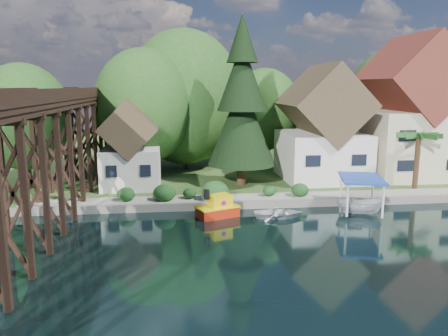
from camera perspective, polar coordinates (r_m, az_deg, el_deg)
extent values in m
plane|color=black|center=(27.20, 9.22, -9.77)|extent=(140.00, 140.00, 0.00)
cube|color=#2E4C1E|center=(59.63, 0.41, 1.84)|extent=(140.00, 52.00, 0.50)
cube|color=slate|center=(35.53, 11.99, -4.44)|extent=(60.00, 0.40, 0.62)
cube|color=gray|center=(37.33, 14.29, -3.46)|extent=(50.00, 2.60, 0.06)
cube|color=black|center=(26.61, -25.87, -2.21)|extent=(4.00, 0.36, 8.00)
cube|color=black|center=(29.58, -23.87, -0.84)|extent=(4.00, 0.36, 8.00)
cube|color=black|center=(32.59, -22.23, 0.28)|extent=(4.00, 0.36, 8.00)
cube|color=black|center=(35.64, -20.87, 1.21)|extent=(4.00, 0.36, 8.00)
cube|color=black|center=(38.71, -19.72, 1.99)|extent=(4.00, 0.36, 8.00)
cube|color=black|center=(41.80, -18.75, 2.65)|extent=(4.00, 0.36, 8.00)
cube|color=black|center=(44.91, -17.90, 3.22)|extent=(4.00, 0.36, 8.00)
cube|color=black|center=(48.03, -17.17, 3.72)|extent=(4.00, 0.36, 8.00)
cube|color=black|center=(51.16, -16.52, 4.16)|extent=(4.00, 0.36, 8.00)
cube|color=black|center=(32.31, -25.94, 7.16)|extent=(0.35, 44.00, 0.35)
cube|color=black|center=(31.34, -19.84, 7.52)|extent=(0.35, 44.00, 0.35)
cube|color=black|center=(31.77, -22.98, 7.89)|extent=(4.00, 44.00, 0.30)
cube|color=black|center=(32.37, -26.48, 8.63)|extent=(0.12, 44.00, 0.80)
cube|color=black|center=(31.25, -19.49, 9.10)|extent=(0.12, 44.00, 0.80)
cube|color=silver|center=(43.40, 12.56, 1.57)|extent=(7.50, 8.00, 4.50)
cube|color=#493927|center=(42.91, 12.83, 8.11)|extent=(7.64, 8.64, 7.64)
cube|color=black|center=(38.92, 11.57, 0.91)|extent=(1.35, 0.08, 1.00)
cube|color=black|center=(40.41, 17.24, 1.01)|extent=(1.35, 0.08, 1.00)
cube|color=beige|center=(47.40, 22.76, 2.97)|extent=(8.50, 8.50, 6.50)
cube|color=#5F271C|center=(47.06, 23.32, 10.60)|extent=(8.65, 9.18, 8.65)
cube|color=black|center=(42.49, 22.78, 2.61)|extent=(1.53, 0.08, 1.00)
cube|color=silver|center=(39.83, -12.00, 0.06)|extent=(5.00, 5.00, 3.50)
cube|color=#493927|center=(39.35, -12.20, 5.15)|extent=(5.09, 5.40, 5.09)
cube|color=black|center=(37.49, -14.50, -0.44)|extent=(0.90, 0.08, 1.00)
cube|color=black|center=(37.20, -10.23, -0.35)|extent=(0.90, 0.08, 1.00)
cylinder|color=#382314|center=(44.09, -10.20, 1.80)|extent=(0.50, 0.50, 4.50)
ellipsoid|color=#204E1B|center=(43.62, -10.40, 7.98)|extent=(4.40, 4.40, 5.06)
cylinder|color=#382314|center=(47.94, -5.13, 2.91)|extent=(0.50, 0.50, 4.95)
ellipsoid|color=#204E1B|center=(47.51, -5.24, 9.16)|extent=(5.00, 5.00, 5.75)
cylinder|color=#382314|center=(50.01, 5.22, 2.71)|extent=(0.50, 0.50, 4.05)
ellipsoid|color=#204E1B|center=(49.60, 5.31, 7.60)|extent=(4.00, 4.00, 4.60)
cylinder|color=#382314|center=(55.02, 20.73, 3.02)|extent=(0.50, 0.50, 4.50)
ellipsoid|color=#204E1B|center=(54.64, 21.06, 7.96)|extent=(4.60, 4.60, 5.29)
cylinder|color=#382314|center=(42.10, -24.23, 0.29)|extent=(0.50, 0.50, 4.05)
ellipsoid|color=#204E1B|center=(41.62, -24.68, 6.09)|extent=(4.00, 4.00, 4.60)
ellipsoid|color=#163F17|center=(34.68, -7.80, -3.05)|extent=(1.98, 1.98, 1.53)
ellipsoid|color=#163F17|center=(35.01, -4.51, -3.13)|extent=(1.54, 1.54, 1.19)
ellipsoid|color=#163F17|center=(34.59, -1.17, -2.84)|extent=(2.20, 2.20, 1.70)
ellipsoid|color=#163F17|center=(35.09, -12.70, -3.19)|extent=(1.76, 1.76, 1.36)
ellipsoid|color=#163F17|center=(35.91, 5.92, -2.80)|extent=(1.54, 1.54, 1.19)
ellipsoid|color=#163F17|center=(36.23, 9.89, -2.65)|extent=(1.76, 1.76, 1.36)
cylinder|color=#382314|center=(40.02, 2.28, -0.18)|extent=(0.84, 0.84, 2.79)
cone|color=black|center=(39.44, 2.33, 5.80)|extent=(6.14, 6.14, 7.44)
cone|color=black|center=(39.30, 2.38, 11.90)|extent=(4.47, 4.47, 6.05)
cone|color=black|center=(39.51, 2.41, 16.62)|extent=(2.79, 2.79, 4.19)
cylinder|color=#382314|center=(41.85, 23.85, 0.59)|extent=(0.45, 0.45, 4.52)
ellipsoid|color=#174718|center=(41.53, 24.11, 3.93)|extent=(4.14, 4.14, 1.03)
cube|color=#AF210B|center=(32.06, -0.86, -5.80)|extent=(3.27, 2.52, 0.78)
cube|color=yellow|center=(31.94, -0.86, -5.09)|extent=(3.40, 2.64, 0.10)
cube|color=yellow|center=(31.92, -0.55, -4.34)|extent=(1.87, 1.65, 0.97)
cylinder|color=black|center=(31.30, -2.29, -3.46)|extent=(0.43, 0.43, 0.68)
cylinder|color=#A00C7C|center=(31.41, -0.04, -4.59)|extent=(0.35, 0.20, 0.35)
cylinder|color=#A00C7C|center=(32.44, -1.05, -4.10)|extent=(0.35, 0.20, 0.35)
cylinder|color=#A00C7C|center=(32.28, 0.67, -4.17)|extent=(0.20, 0.35, 0.35)
imported|color=silver|center=(32.23, 7.15, -5.74)|extent=(3.69, 2.71, 0.74)
imported|color=silver|center=(34.35, 17.36, -4.60)|extent=(3.70, 2.14, 1.34)
cube|color=#1C44B8|center=(33.88, 17.55, -1.30)|extent=(3.95, 4.92, 0.16)
cylinder|color=white|center=(32.58, 20.07, -4.11)|extent=(0.16, 0.16, 2.43)
cylinder|color=white|center=(36.17, 18.86, -2.60)|extent=(0.16, 0.16, 2.43)
cylinder|color=white|center=(32.15, 15.83, -4.06)|extent=(0.16, 0.16, 2.43)
cylinder|color=white|center=(35.79, 15.04, -2.53)|extent=(0.16, 0.16, 2.43)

